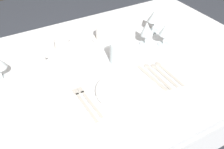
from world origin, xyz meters
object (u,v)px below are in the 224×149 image
Objects in this scene: dinner_plate at (125,91)px; wine_glass_left at (154,17)px; fork_outer at (89,100)px; coffee_cup_right at (103,33)px; coffee_cup_far at (62,43)px; drink_tumbler at (117,53)px; spoon_soup at (154,73)px; fork_inner at (84,104)px; spoon_tea at (166,71)px; wine_glass_far at (165,31)px; dinner_knife at (152,78)px; coffee_cup_left at (38,62)px; spoon_dessert at (161,72)px; wine_glass_centre at (147,30)px.

wine_glass_left is (0.44, 0.39, 0.09)m from dinner_plate.
coffee_cup_right reaches higher than fork_outer.
drink_tumbler reaches higher than coffee_cup_far.
coffee_cup_far is (-0.31, 0.43, 0.04)m from spoon_soup.
fork_outer is 0.03m from fork_inner.
spoon_tea is 0.44m from coffee_cup_right.
spoon_tea is 0.26m from wine_glass_far.
coffee_cup_right is (0.30, 0.42, 0.04)m from fork_outer.
wine_glass_far is (0.57, 0.20, 0.09)m from fork_outer.
coffee_cup_right is at bearing -5.75° from coffee_cup_far.
fork_outer is 1.56× the size of wine_glass_left.
dinner_knife is 2.12× the size of coffee_cup_right.
drink_tumbler reaches higher than coffee_cup_left.
spoon_dessert is (0.39, 0.00, 0.00)m from fork_outer.
wine_glass_left is at bearing 29.80° from fork_inner.
fork_outer is 1.00× the size of spoon_tea.
dinner_knife is 0.43m from coffee_cup_right.
wine_glass_centre is (0.15, 0.27, 0.09)m from dinner_knife.
coffee_cup_left is 0.69m from wine_glass_far.
dinner_knife is at bearing -139.78° from spoon_soup.
fork_outer is 0.33m from dinner_knife.
drink_tumbler is at bearing -155.54° from wine_glass_left.
coffee_cup_right is at bearing 141.28° from wine_glass_far.
coffee_cup_right is at bearing 106.78° from spoon_tea.
wine_glass_left is at bearing 58.77° from spoon_dessert.
spoon_dessert is 2.04× the size of coffee_cup_far.
coffee_cup_left is 0.20m from coffee_cup_far.
drink_tumbler is (0.20, -0.25, 0.01)m from coffee_cup_far.
coffee_cup_right is 0.23m from drink_tumbler.
dinner_plate reaches higher than spoon_tea.
dinner_knife is at bearing -0.85° from fork_inner.
coffee_cup_right is at bearing 54.62° from fork_outer.
coffee_cup_right is (0.32, 0.43, 0.04)m from fork_inner.
coffee_cup_far is at bearing 127.69° from spoon_dessert.
fork_inner is 1.04× the size of spoon_soup.
dinner_plate is 0.49m from coffee_cup_far.
wine_glass_centre reaches higher than spoon_soup.
coffee_cup_right is 0.25m from wine_glass_centre.
spoon_dessert is 0.28m from wine_glass_centre.
dinner_plate is at bearing -7.41° from fork_inner.
coffee_cup_right is (0.13, 0.45, 0.03)m from dinner_plate.
drink_tumbler is at bearing 131.40° from spoon_tea.
wine_glass_far is at bearing 1.42° from drink_tumbler.
dinner_plate is 0.47m from coffee_cup_right.
fork_inner is 0.36m from dinner_knife.
dinner_plate reaches higher than spoon_dessert.
wine_glass_far is at bearing -38.72° from coffee_cup_right.
fork_outer is 0.98× the size of dinner_knife.
spoon_tea is (0.06, -0.01, 0.00)m from spoon_soup.
dinner_plate is at bearing -149.70° from wine_glass_far.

